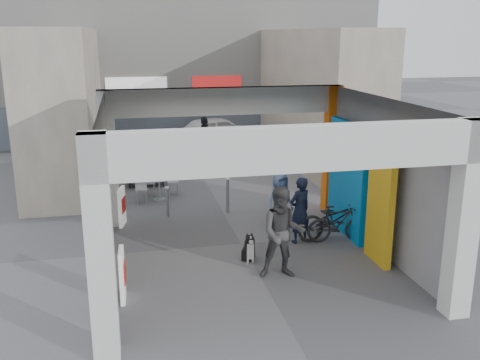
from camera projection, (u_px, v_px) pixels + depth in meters
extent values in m
plane|color=#5B5B61|center=(241.00, 244.00, 12.71)|extent=(90.00, 90.00, 0.00)
cube|color=silver|center=(100.00, 250.00, 7.86)|extent=(0.40, 0.40, 3.50)
cube|color=silver|center=(109.00, 160.00, 13.52)|extent=(0.40, 0.40, 3.50)
cube|color=silver|center=(463.00, 221.00, 9.08)|extent=(0.40, 0.40, 3.50)
cube|color=orange|center=(332.00, 149.00, 14.74)|extent=(0.40, 0.40, 3.50)
plane|color=beige|center=(106.00, 193.00, 10.69)|extent=(0.00, 6.40, 6.40)
plane|color=gray|center=(382.00, 177.00, 11.91)|extent=(0.00, 6.40, 6.40)
cube|color=#0B72BD|center=(347.00, 179.00, 13.07)|extent=(0.15, 2.00, 2.80)
cube|color=gold|center=(381.00, 200.00, 11.37)|extent=(0.15, 1.00, 2.80)
plane|color=#AFB0AB|center=(252.00, 101.00, 10.84)|extent=(6.40, 6.40, 0.00)
cube|color=silver|center=(224.00, 101.00, 13.81)|extent=(6.40, 0.30, 0.70)
cube|color=silver|center=(298.00, 149.00, 8.06)|extent=(6.40, 0.30, 0.70)
cube|color=white|center=(223.00, 102.00, 13.98)|extent=(4.20, 0.05, 0.55)
cube|color=silver|center=(177.00, 52.00, 24.86)|extent=(18.00, 4.00, 8.00)
cube|color=#515966|center=(184.00, 123.00, 23.71)|extent=(16.20, 0.06, 1.80)
cube|color=white|center=(136.00, 83.00, 22.84)|extent=(2.60, 0.06, 0.50)
cube|color=red|center=(217.00, 82.00, 23.55)|extent=(2.20, 0.06, 0.50)
cube|color=#B9AC99|center=(66.00, 105.00, 18.21)|extent=(2.00, 9.00, 5.00)
cube|color=#B9AC99|center=(316.00, 98.00, 20.03)|extent=(2.00, 9.00, 5.00)
cylinder|color=gray|center=(167.00, 202.00, 14.52)|extent=(0.09, 0.09, 0.82)
cylinder|color=gray|center=(228.00, 196.00, 14.82)|extent=(0.09, 0.09, 0.97)
cylinder|color=gray|center=(276.00, 194.00, 14.98)|extent=(0.09, 0.09, 0.96)
cube|color=white|center=(122.00, 275.00, 9.91)|extent=(0.10, 0.55, 1.00)
cube|color=red|center=(124.00, 272.00, 9.91)|extent=(0.06, 0.39, 0.40)
cube|color=white|center=(122.00, 207.00, 13.84)|extent=(0.20, 0.55, 1.00)
cube|color=red|center=(123.00, 205.00, 13.83)|extent=(0.12, 0.38, 0.40)
cylinder|color=#B2B2B7|center=(159.00, 189.00, 16.03)|extent=(0.05, 0.05, 0.65)
cylinder|color=#B2B2B7|center=(160.00, 199.00, 16.12)|extent=(0.40, 0.40, 0.02)
cylinder|color=#B2B2B7|center=(159.00, 179.00, 15.95)|extent=(0.63, 0.63, 0.04)
cube|color=#B2B2B7|center=(142.00, 196.00, 15.79)|extent=(0.34, 0.34, 0.40)
cube|color=#B2B2B7|center=(141.00, 181.00, 15.83)|extent=(0.34, 0.04, 0.40)
cube|color=#B2B2B7|center=(173.00, 188.00, 16.58)|extent=(0.34, 0.34, 0.40)
cube|color=#B2B2B7|center=(172.00, 174.00, 16.63)|extent=(0.34, 0.04, 0.40)
cube|color=#B2B2B7|center=(150.00, 189.00, 16.52)|extent=(0.34, 0.34, 0.40)
cube|color=#B2B2B7|center=(149.00, 175.00, 16.57)|extent=(0.34, 0.04, 0.40)
cube|color=black|center=(146.00, 181.00, 17.58)|extent=(1.28, 0.64, 0.32)
cube|color=#175020|center=(146.00, 177.00, 17.39)|extent=(1.06, 0.37, 0.19)
cube|color=#175020|center=(146.00, 170.00, 17.49)|extent=(1.06, 0.37, 0.19)
cube|color=#175020|center=(145.00, 162.00, 17.58)|extent=(1.06, 0.37, 0.19)
cube|color=#175020|center=(198.00, 162.00, 20.30)|extent=(0.52, 0.45, 0.28)
cube|color=navy|center=(198.00, 154.00, 20.22)|extent=(0.52, 0.45, 0.28)
cube|color=black|center=(248.00, 254.00, 11.82)|extent=(0.24, 0.33, 0.24)
cube|color=black|center=(250.00, 248.00, 11.65)|extent=(0.19, 0.16, 0.37)
cube|color=silver|center=(251.00, 252.00, 11.57)|extent=(0.15, 0.03, 0.35)
cylinder|color=silver|center=(248.00, 257.00, 11.61)|extent=(0.04, 0.04, 0.28)
cylinder|color=silver|center=(253.00, 256.00, 11.64)|extent=(0.04, 0.04, 0.28)
sphere|color=black|center=(250.00, 239.00, 11.57)|extent=(0.19, 0.19, 0.19)
cube|color=silver|center=(251.00, 242.00, 11.48)|extent=(0.08, 0.12, 0.06)
cone|color=black|center=(247.00, 235.00, 11.58)|extent=(0.07, 0.07, 0.08)
cone|color=black|center=(252.00, 234.00, 11.60)|extent=(0.07, 0.07, 0.08)
imported|color=black|center=(300.00, 210.00, 12.62)|extent=(0.69, 0.58, 1.61)
imported|color=#403F42|center=(283.00, 233.00, 10.77)|extent=(1.03, 0.87, 1.90)
imported|color=#5269A0|center=(280.00, 201.00, 13.51)|extent=(0.84, 0.68, 1.48)
imported|color=black|center=(205.00, 142.00, 19.89)|extent=(1.13, 0.51, 1.89)
imported|color=black|center=(335.00, 218.00, 12.91)|extent=(2.05, 0.91, 1.04)
imported|color=black|center=(338.00, 223.00, 12.74)|extent=(1.55, 0.54, 0.91)
imported|color=white|center=(218.00, 132.00, 23.41)|extent=(4.38, 3.02, 1.38)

